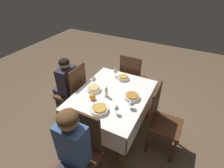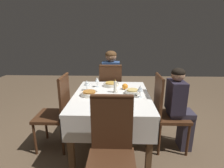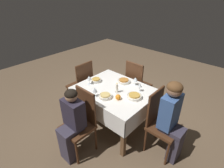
{
  "view_description": "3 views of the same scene",
  "coord_description": "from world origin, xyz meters",
  "px_view_note": "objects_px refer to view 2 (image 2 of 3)",
  "views": [
    {
      "loc": [
        -1.69,
        -0.86,
        2.2
      ],
      "look_at": [
        0.01,
        0.01,
        0.89
      ],
      "focal_mm": 28.0,
      "sensor_mm": 36.0,
      "label": 1
    },
    {
      "loc": [
        2.07,
        0.07,
        1.48
      ],
      "look_at": [
        -0.06,
        0.0,
        0.85
      ],
      "focal_mm": 28.0,
      "sensor_mm": 36.0,
      "label": 2
    },
    {
      "loc": [
        -1.57,
        1.79,
        2.2
      ],
      "look_at": [
        0.0,
        0.06,
        0.86
      ],
      "focal_mm": 28.0,
      "sensor_mm": 36.0,
      "label": 3
    }
  ],
  "objects_px": {
    "orange_fruit": "(125,86)",
    "bowl_west": "(111,84)",
    "person_child_dark": "(180,106)",
    "wine_glass_west": "(97,80)",
    "chair_east": "(111,149)",
    "chair_south": "(57,110)",
    "wine_glass_north": "(140,89)",
    "bowl_east": "(112,106)",
    "bowl_south": "(89,93)",
    "wine_glass_east": "(126,98)",
    "chair_north": "(166,110)",
    "chair_west": "(111,89)",
    "wine_glass_south": "(87,83)",
    "person_adult_denim": "(111,79)",
    "bowl_north": "(132,91)",
    "candle_centerpiece": "(115,88)",
    "dining_table": "(112,102)"
  },
  "relations": [
    {
      "from": "bowl_east",
      "to": "orange_fruit",
      "type": "relative_size",
      "value": 2.2
    },
    {
      "from": "wine_glass_north",
      "to": "orange_fruit",
      "type": "bearing_deg",
      "value": -150.93
    },
    {
      "from": "chair_south",
      "to": "bowl_south",
      "type": "relative_size",
      "value": 4.6
    },
    {
      "from": "chair_east",
      "to": "orange_fruit",
      "type": "relative_size",
      "value": 12.22
    },
    {
      "from": "bowl_north",
      "to": "candle_centerpiece",
      "type": "bearing_deg",
      "value": -98.97
    },
    {
      "from": "chair_east",
      "to": "wine_glass_west",
      "type": "height_order",
      "value": "chair_east"
    },
    {
      "from": "wine_glass_north",
      "to": "bowl_south",
      "type": "bearing_deg",
      "value": -94.38
    },
    {
      "from": "wine_glass_west",
      "to": "bowl_north",
      "type": "height_order",
      "value": "wine_glass_west"
    },
    {
      "from": "chair_east",
      "to": "bowl_east",
      "type": "bearing_deg",
      "value": 91.02
    },
    {
      "from": "bowl_east",
      "to": "bowl_south",
      "type": "height_order",
      "value": "same"
    },
    {
      "from": "wine_glass_north",
      "to": "wine_glass_east",
      "type": "bearing_deg",
      "value": -28.55
    },
    {
      "from": "candle_centerpiece",
      "to": "bowl_north",
      "type": "bearing_deg",
      "value": 81.03
    },
    {
      "from": "wine_glass_west",
      "to": "bowl_north",
      "type": "bearing_deg",
      "value": 60.55
    },
    {
      "from": "chair_west",
      "to": "person_child_dark",
      "type": "xyz_separation_m",
      "value": [
        0.83,
        0.9,
        0.06
      ]
    },
    {
      "from": "bowl_east",
      "to": "bowl_west",
      "type": "bearing_deg",
      "value": -177.17
    },
    {
      "from": "wine_glass_south",
      "to": "orange_fruit",
      "type": "bearing_deg",
      "value": 97.52
    },
    {
      "from": "person_adult_denim",
      "to": "bowl_north",
      "type": "height_order",
      "value": "person_adult_denim"
    },
    {
      "from": "chair_north",
      "to": "wine_glass_east",
      "type": "relative_size",
      "value": 6.29
    },
    {
      "from": "wine_glass_south",
      "to": "wine_glass_west",
      "type": "bearing_deg",
      "value": 145.22
    },
    {
      "from": "wine_glass_west",
      "to": "person_adult_denim",
      "type": "bearing_deg",
      "value": 164.76
    },
    {
      "from": "wine_glass_west",
      "to": "wine_glass_south",
      "type": "height_order",
      "value": "wine_glass_west"
    },
    {
      "from": "chair_south",
      "to": "bowl_north",
      "type": "xyz_separation_m",
      "value": [
        -0.1,
        0.96,
        0.22
      ]
    },
    {
      "from": "chair_east",
      "to": "chair_south",
      "type": "xyz_separation_m",
      "value": [
        -0.76,
        -0.72,
        0.0
      ]
    },
    {
      "from": "person_child_dark",
      "to": "wine_glass_west",
      "type": "distance_m",
      "value": 1.16
    },
    {
      "from": "bowl_east",
      "to": "bowl_south",
      "type": "xyz_separation_m",
      "value": [
        -0.37,
        -0.3,
        -0.0
      ]
    },
    {
      "from": "chair_west",
      "to": "wine_glass_north",
      "type": "distance_m",
      "value": 1.03
    },
    {
      "from": "dining_table",
      "to": "bowl_west",
      "type": "height_order",
      "value": "bowl_west"
    },
    {
      "from": "person_adult_denim",
      "to": "bowl_south",
      "type": "distance_m",
      "value": 1.04
    },
    {
      "from": "chair_south",
      "to": "wine_glass_east",
      "type": "xyz_separation_m",
      "value": [
        0.37,
        0.86,
        0.31
      ]
    },
    {
      "from": "chair_south",
      "to": "person_adult_denim",
      "type": "xyz_separation_m",
      "value": [
        -1.02,
        0.65,
        0.14
      ]
    },
    {
      "from": "chair_east",
      "to": "wine_glass_west",
      "type": "relative_size",
      "value": 6.95
    },
    {
      "from": "person_child_dark",
      "to": "bowl_west",
      "type": "bearing_deg",
      "value": 66.35
    },
    {
      "from": "orange_fruit",
      "to": "bowl_west",
      "type": "bearing_deg",
      "value": -127.4
    },
    {
      "from": "chair_south",
      "to": "person_child_dark",
      "type": "height_order",
      "value": "person_child_dark"
    },
    {
      "from": "chair_west",
      "to": "chair_north",
      "type": "distance_m",
      "value": 1.11
    },
    {
      "from": "chair_north",
      "to": "chair_south",
      "type": "xyz_separation_m",
      "value": [
        0.04,
        -1.39,
        0.0
      ]
    },
    {
      "from": "chair_north",
      "to": "wine_glass_north",
      "type": "height_order",
      "value": "chair_north"
    },
    {
      "from": "wine_glass_north",
      "to": "person_child_dark",
      "type": "bearing_deg",
      "value": 97.87
    },
    {
      "from": "person_adult_denim",
      "to": "wine_glass_west",
      "type": "distance_m",
      "value": 0.69
    },
    {
      "from": "person_child_dark",
      "to": "bowl_east",
      "type": "bearing_deg",
      "value": 115.33
    },
    {
      "from": "chair_north",
      "to": "person_adult_denim",
      "type": "distance_m",
      "value": 1.24
    },
    {
      "from": "wine_glass_west",
      "to": "wine_glass_east",
      "type": "bearing_deg",
      "value": 27.1
    },
    {
      "from": "bowl_east",
      "to": "wine_glass_south",
      "type": "distance_m",
      "value": 0.67
    },
    {
      "from": "orange_fruit",
      "to": "wine_glass_north",
      "type": "bearing_deg",
      "value": 29.07
    },
    {
      "from": "wine_glass_west",
      "to": "bowl_east",
      "type": "distance_m",
      "value": 0.78
    },
    {
      "from": "bowl_south",
      "to": "orange_fruit",
      "type": "height_order",
      "value": "orange_fruit"
    },
    {
      "from": "chair_south",
      "to": "wine_glass_north",
      "type": "height_order",
      "value": "chair_south"
    },
    {
      "from": "wine_glass_west",
      "to": "wine_glass_east",
      "type": "xyz_separation_m",
      "value": [
        0.75,
        0.38,
        0.01
      ]
    },
    {
      "from": "chair_west",
      "to": "wine_glass_south",
      "type": "xyz_separation_m",
      "value": [
        0.66,
        -0.29,
        0.3
      ]
    },
    {
      "from": "chair_south",
      "to": "wine_glass_north",
      "type": "xyz_separation_m",
      "value": [
        0.04,
        1.04,
        0.31
      ]
    }
  ]
}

